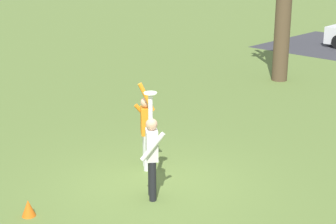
# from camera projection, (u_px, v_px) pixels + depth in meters

# --- Properties ---
(ground_plane) EXTENTS (120.00, 120.00, 0.00)m
(ground_plane) POSITION_uv_depth(u_px,v_px,m) (154.00, 186.00, 11.43)
(ground_plane) COLOR olive
(person_catcher) EXTENTS (0.56, 0.55, 2.08)m
(person_catcher) POSITION_uv_depth(u_px,v_px,m) (152.00, 151.00, 10.64)
(person_catcher) COLOR black
(person_catcher) RESTS_ON ground_plane
(person_defender) EXTENTS (0.65, 0.65, 2.05)m
(person_defender) POSITION_uv_depth(u_px,v_px,m) (146.00, 127.00, 12.04)
(person_defender) COLOR silver
(person_defender) RESTS_ON ground_plane
(frisbee_disc) EXTENTS (0.25, 0.25, 0.02)m
(frisbee_disc) POSITION_uv_depth(u_px,v_px,m) (150.00, 93.00, 10.52)
(frisbee_disc) COLOR white
(frisbee_disc) RESTS_ON person_catcher
(field_cone_orange) EXTENTS (0.26, 0.26, 0.32)m
(field_cone_orange) POSITION_uv_depth(u_px,v_px,m) (28.00, 208.00, 10.16)
(field_cone_orange) COLOR orange
(field_cone_orange) RESTS_ON ground_plane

